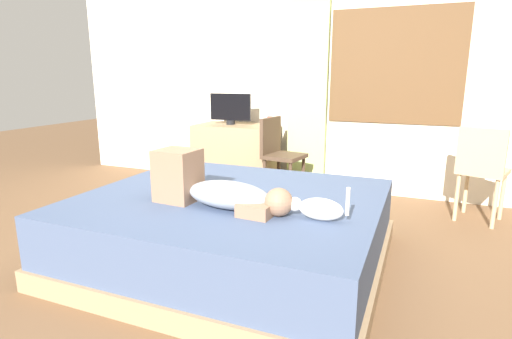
# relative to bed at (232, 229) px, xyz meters

# --- Properties ---
(ground_plane) EXTENTS (16.00, 16.00, 0.00)m
(ground_plane) POSITION_rel_bed_xyz_m (0.02, -0.14, -0.24)
(ground_plane) COLOR brown
(back_wall_with_window) EXTENTS (6.40, 0.14, 2.90)m
(back_wall_with_window) POSITION_rel_bed_xyz_m (0.04, 2.17, 1.21)
(back_wall_with_window) COLOR beige
(back_wall_with_window) RESTS_ON ground
(bed) EXTENTS (2.05, 1.80, 0.48)m
(bed) POSITION_rel_bed_xyz_m (0.00, 0.00, 0.00)
(bed) COLOR #997A56
(bed) RESTS_ON ground
(person_lying) EXTENTS (0.94, 0.31, 0.34)m
(person_lying) POSITION_rel_bed_xyz_m (0.00, -0.24, 0.36)
(person_lying) COLOR #8C939E
(person_lying) RESTS_ON bed
(cat) EXTENTS (0.36, 0.11, 0.21)m
(cat) POSITION_rel_bed_xyz_m (0.67, -0.24, 0.31)
(cat) COLOR silver
(cat) RESTS_ON bed
(desk) EXTENTS (0.90, 0.56, 0.74)m
(desk) POSITION_rel_bed_xyz_m (-0.80, 1.77, 0.13)
(desk) COLOR #997A56
(desk) RESTS_ON ground
(tv_monitor) EXTENTS (0.48, 0.10, 0.35)m
(tv_monitor) POSITION_rel_bed_xyz_m (-0.87, 1.77, 0.68)
(tv_monitor) COLOR black
(tv_monitor) RESTS_ON desk
(cup) EXTENTS (0.06, 0.06, 0.10)m
(cup) POSITION_rel_bed_xyz_m (-0.45, 1.94, 0.55)
(cup) COLOR #B23D38
(cup) RESTS_ON desk
(chair_by_desk) EXTENTS (0.44, 0.44, 0.86)m
(chair_by_desk) POSITION_rel_bed_xyz_m (-0.21, 1.58, 0.27)
(chair_by_desk) COLOR #4C3828
(chair_by_desk) RESTS_ON ground
(chair_spare) EXTENTS (0.48, 0.48, 0.86)m
(chair_spare) POSITION_rel_bed_xyz_m (1.69, 1.54, 0.27)
(chair_spare) COLOR tan
(chair_spare) RESTS_ON ground
(curtain_left) EXTENTS (0.44, 0.06, 2.34)m
(curtain_left) POSITION_rel_bed_xyz_m (-0.04, 2.05, 0.93)
(curtain_left) COLOR #ADCC75
(curtain_left) RESTS_ON ground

